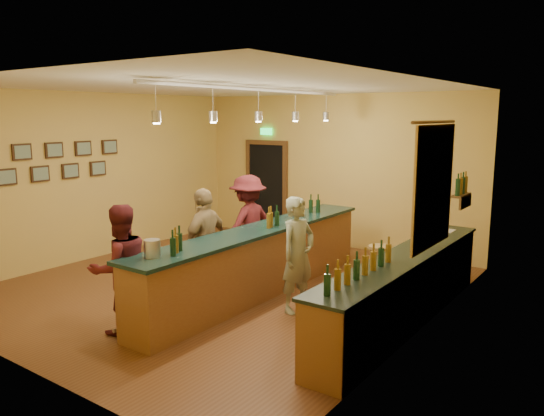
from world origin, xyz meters
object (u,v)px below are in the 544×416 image
Objects in this scene: bartender at (298,255)px; customer_b at (205,244)px; customer_a at (120,269)px; customer_c at (248,224)px; back_counter at (403,288)px; tasting_bar at (259,256)px; bar_stool at (380,255)px.

customer_b is (-1.44, -0.35, 0.02)m from bartender.
customer_a is 3.04m from customer_c.
back_counter is 3.23m from customer_c.
tasting_bar is at bearing -177.44° from customer_a.
back_counter is 2.75× the size of bartender.
customer_a reaches higher than bartender.
customer_a is 0.96× the size of customer_c.
customer_a is 1.59m from customer_b.
customer_c is at bearing -173.20° from customer_b.
customer_c reaches higher than bar_stool.
tasting_bar is at bearing 82.97° from bartender.
bartender is at bearing 160.04° from customer_a.
customer_b is at bearing 113.08° from bartender.
customer_b is at bearing -131.88° from tasting_bar.
tasting_bar is 2.28m from customer_a.
customer_a reaches higher than tasting_bar.
customer_a is at bearing 152.78° from bartender.
customer_a is at bearing -104.02° from tasting_bar.
customer_a is (-1.44, -1.94, 0.01)m from bartender.
customer_c is at bearing 168.43° from back_counter.
customer_a is 3.97m from bar_stool.
bartender is at bearing 64.56° from customer_c.
back_counter is 6.16× the size of bar_stool.
customer_a is (-0.55, -2.20, 0.23)m from tasting_bar.
customer_a is (-2.83, -2.38, 0.35)m from back_counter.
bartender is 2.06m from customer_c.
tasting_bar is 3.06× the size of customer_a.
bartender is 0.97× the size of customer_b.
bartender reaches higher than back_counter.
bartender is 1.48m from customer_b.
back_counter is 2.61× the size of customer_c.
bartender is (-1.40, -0.44, 0.34)m from back_counter.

